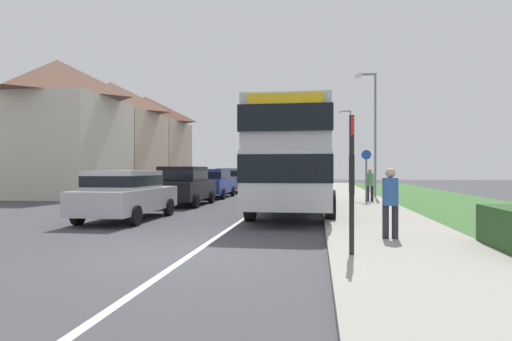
% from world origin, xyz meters
% --- Properties ---
extents(ground_plane, '(120.00, 120.00, 0.00)m').
position_xyz_m(ground_plane, '(0.00, 0.00, 0.00)').
color(ground_plane, '#424247').
extents(lane_marking_centre, '(0.14, 60.00, 0.01)m').
position_xyz_m(lane_marking_centre, '(0.00, 8.00, 0.00)').
color(lane_marking_centre, silver).
rests_on(lane_marking_centre, ground_plane).
extents(pavement_near_side, '(3.20, 68.00, 0.12)m').
position_xyz_m(pavement_near_side, '(4.20, 6.00, 0.06)').
color(pavement_near_side, '#9E998E').
rests_on(pavement_near_side, ground_plane).
extents(double_decker_bus, '(2.80, 9.70, 3.70)m').
position_xyz_m(double_decker_bus, '(1.54, 8.12, 2.14)').
color(double_decker_bus, '#BCBCC1').
rests_on(double_decker_bus, ground_plane).
extents(parked_car_silver, '(1.97, 4.52, 1.59)m').
position_xyz_m(parked_car_silver, '(-3.67, 5.07, 0.88)').
color(parked_car_silver, '#B7B7BC').
rests_on(parked_car_silver, ground_plane).
extents(parked_car_black, '(1.98, 4.37, 1.75)m').
position_xyz_m(parked_car_black, '(-3.54, 10.69, 0.95)').
color(parked_car_black, black).
rests_on(parked_car_black, ground_plane).
extents(parked_car_blue, '(2.00, 4.43, 1.64)m').
position_xyz_m(parked_car_blue, '(-3.55, 15.94, 0.90)').
color(parked_car_blue, navy).
rests_on(parked_car_blue, ground_plane).
extents(parked_car_grey, '(1.99, 4.54, 1.69)m').
position_xyz_m(parked_car_grey, '(-3.60, 21.64, 0.93)').
color(parked_car_grey, slate).
rests_on(parked_car_grey, ground_plane).
extents(pedestrian_at_stop, '(0.34, 0.34, 1.67)m').
position_xyz_m(pedestrian_at_stop, '(3.98, 1.78, 0.98)').
color(pedestrian_at_stop, '#23232D').
rests_on(pedestrian_at_stop, ground_plane).
extents(pedestrian_walking_away, '(0.34, 0.34, 1.67)m').
position_xyz_m(pedestrian_walking_away, '(4.87, 12.97, 0.98)').
color(pedestrian_walking_away, '#23232D').
rests_on(pedestrian_walking_away, ground_plane).
extents(bus_stop_sign, '(0.09, 0.52, 2.60)m').
position_xyz_m(bus_stop_sign, '(3.00, -0.12, 1.54)').
color(bus_stop_sign, black).
rests_on(bus_stop_sign, ground_plane).
extents(cycle_route_sign, '(0.44, 0.08, 2.52)m').
position_xyz_m(cycle_route_sign, '(4.62, 12.31, 1.43)').
color(cycle_route_sign, slate).
rests_on(cycle_route_sign, ground_plane).
extents(street_lamp_mid, '(1.14, 0.20, 6.89)m').
position_xyz_m(street_lamp_mid, '(5.42, 16.20, 3.98)').
color(street_lamp_mid, slate).
rests_on(street_lamp_mid, ground_plane).
extents(street_lamp_far, '(1.14, 0.20, 7.09)m').
position_xyz_m(street_lamp_far, '(5.32, 32.79, 4.09)').
color(street_lamp_far, slate).
rests_on(street_lamp_far, ground_plane).
extents(house_terrace_far_side, '(6.70, 19.43, 8.09)m').
position_xyz_m(house_terrace_far_side, '(-12.81, 21.91, 4.04)').
color(house_terrace_far_side, beige).
rests_on(house_terrace_far_side, ground_plane).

